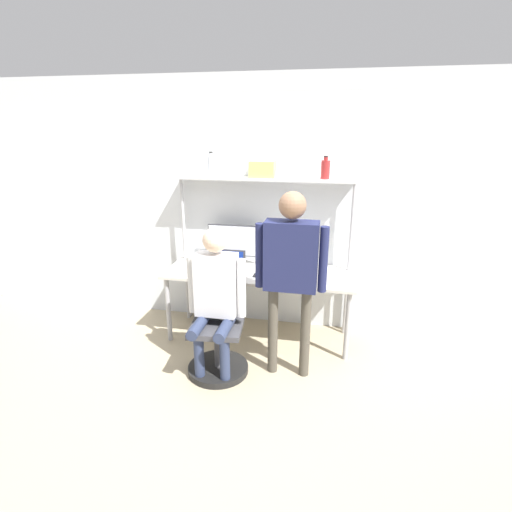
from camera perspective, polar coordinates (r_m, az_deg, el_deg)
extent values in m
plane|color=tan|center=(4.16, -0.53, -13.65)|extent=(12.00, 12.00, 0.00)
cube|color=silver|center=(4.36, 1.55, 7.05)|extent=(8.00, 0.06, 2.70)
cube|color=beige|center=(4.16, 0.53, -2.37)|extent=(1.95, 0.71, 0.03)
cylinder|color=#A5A5AA|center=(4.31, -12.41, -7.45)|extent=(0.05, 0.05, 0.71)
cylinder|color=#A5A5AA|center=(3.98, 12.91, -9.76)|extent=(0.05, 0.05, 0.71)
cylinder|color=#A5A5AA|center=(4.81, -9.59, -4.50)|extent=(0.05, 0.05, 0.71)
cylinder|color=#A5A5AA|center=(4.52, 12.82, -6.26)|extent=(0.05, 0.05, 0.71)
cube|color=silver|center=(4.16, 1.19, 10.97)|extent=(1.86, 0.24, 0.02)
cylinder|color=#B2B2B7|center=(4.58, -10.11, 0.76)|extent=(0.04, 0.04, 1.68)
cylinder|color=#B2B2B7|center=(4.28, 13.16, -0.72)|extent=(0.04, 0.04, 1.68)
cylinder|color=#333338|center=(4.41, -3.15, -0.91)|extent=(0.17, 0.17, 0.01)
cylinder|color=#333338|center=(4.40, -3.16, -0.31)|extent=(0.06, 0.06, 0.08)
cube|color=#333338|center=(4.34, -3.18, 2.24)|extent=(0.58, 0.01, 0.34)
cube|color=silver|center=(4.34, -3.21, 2.22)|extent=(0.55, 0.02, 0.32)
cube|color=#333338|center=(4.09, -4.29, -2.53)|extent=(0.36, 0.22, 0.01)
cube|color=black|center=(4.07, -4.36, -2.53)|extent=(0.30, 0.12, 0.00)
cube|color=#333338|center=(4.13, -3.99, -0.60)|extent=(0.36, 0.05, 0.22)
cube|color=navy|center=(4.13, -4.01, -0.64)|extent=(0.32, 0.04, 0.19)
cube|color=silver|center=(4.02, 0.01, -2.84)|extent=(0.07, 0.15, 0.01)
cube|color=black|center=(4.02, 0.01, -2.77)|extent=(0.06, 0.13, 0.00)
cylinder|color=black|center=(3.89, -5.42, -15.70)|extent=(0.56, 0.56, 0.06)
cylinder|color=#4C4C51|center=(3.77, -5.52, -12.89)|extent=(0.06, 0.06, 0.39)
cube|color=#3F3F44|center=(3.66, -5.62, -9.98)|extent=(0.51, 0.51, 0.05)
cube|color=#3F3F44|center=(3.74, -5.14, -5.09)|extent=(0.42, 0.09, 0.45)
cylinder|color=#2D3856|center=(3.67, -8.12, -14.05)|extent=(0.09, 0.09, 0.50)
cylinder|color=#2D3856|center=(3.60, -4.48, -14.55)|extent=(0.09, 0.09, 0.50)
cylinder|color=#2D3856|center=(3.55, -8.17, -9.79)|extent=(0.10, 0.38, 0.10)
cylinder|color=#2D3856|center=(3.48, -4.46, -10.23)|extent=(0.10, 0.38, 0.10)
cube|color=silver|center=(3.52, -5.68, -4.09)|extent=(0.36, 0.20, 0.56)
cylinder|color=silver|center=(3.60, -9.12, -4.01)|extent=(0.08, 0.08, 0.53)
cylinder|color=silver|center=(3.47, -2.09, -4.63)|extent=(0.08, 0.08, 0.53)
sphere|color=beige|center=(3.39, -5.89, 2.28)|extent=(0.21, 0.21, 0.21)
cylinder|color=#4C473D|center=(3.69, 2.42, -10.55)|extent=(0.09, 0.09, 0.84)
cylinder|color=#4C473D|center=(3.66, 7.04, -10.92)|extent=(0.09, 0.09, 0.84)
cube|color=#1E234C|center=(3.38, 5.03, 0.01)|extent=(0.45, 0.20, 0.60)
cylinder|color=#1E234C|center=(3.42, 0.53, 0.05)|extent=(0.08, 0.08, 0.57)
cylinder|color=#1E234C|center=(3.37, 9.60, -0.53)|extent=(0.08, 0.08, 0.57)
sphere|color=#8C664C|center=(3.27, 5.24, 7.23)|extent=(0.23, 0.23, 0.23)
cylinder|color=silver|center=(4.28, -6.40, 12.60)|extent=(0.08, 0.08, 0.20)
cylinder|color=silver|center=(4.27, -6.46, 14.19)|extent=(0.04, 0.04, 0.04)
cylinder|color=black|center=(4.27, -6.47, 14.53)|extent=(0.04, 0.04, 0.01)
cylinder|color=maroon|center=(4.08, 9.88, 12.03)|extent=(0.09, 0.09, 0.18)
cylinder|color=maroon|center=(4.07, 9.96, 13.53)|extent=(0.04, 0.04, 0.03)
cylinder|color=black|center=(4.07, 9.98, 13.85)|extent=(0.04, 0.04, 0.01)
cube|color=#DBCC66|center=(4.15, 0.95, 12.27)|extent=(0.26, 0.18, 0.16)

